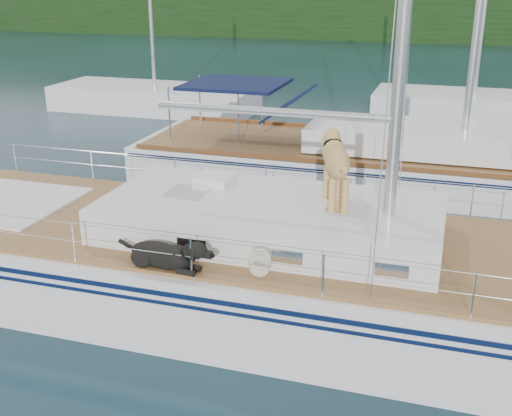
% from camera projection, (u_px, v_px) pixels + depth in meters
% --- Properties ---
extents(ground, '(120.00, 120.00, 0.00)m').
position_uv_depth(ground, '(224.00, 299.00, 10.72)').
color(ground, black).
rests_on(ground, ground).
extents(tree_line, '(90.00, 3.00, 6.00)m').
position_uv_depth(tree_line, '(421.00, 2.00, 50.01)').
color(tree_line, black).
rests_on(tree_line, ground).
extents(shore_bank, '(92.00, 1.00, 1.20)m').
position_uv_depth(shore_bank, '(420.00, 33.00, 51.91)').
color(shore_bank, '#595147').
rests_on(shore_bank, ground).
extents(main_sailboat, '(12.00, 3.80, 14.01)m').
position_uv_depth(main_sailboat, '(229.00, 262.00, 10.46)').
color(main_sailboat, silver).
rests_on(main_sailboat, ground).
extents(neighbor_sailboat, '(11.00, 3.50, 13.30)m').
position_uv_depth(neighbor_sailboat, '(363.00, 167.00, 15.83)').
color(neighbor_sailboat, silver).
rests_on(neighbor_sailboat, ground).
extents(bg_boat_west, '(8.00, 3.00, 11.65)m').
position_uv_depth(bg_boat_west, '(155.00, 99.00, 25.36)').
color(bg_boat_west, silver).
rests_on(bg_boat_west, ground).
extents(bg_boat_center, '(7.20, 3.00, 11.65)m').
position_uv_depth(bg_boat_center, '(473.00, 107.00, 23.78)').
color(bg_boat_center, silver).
rests_on(bg_boat_center, ground).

